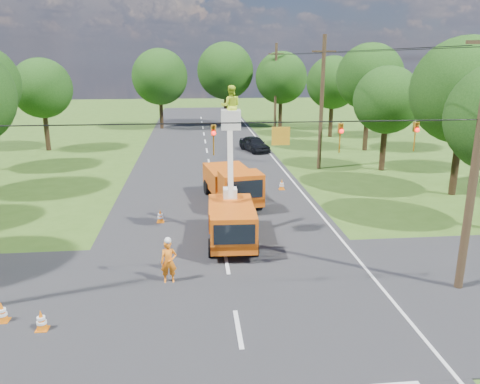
{
  "coord_description": "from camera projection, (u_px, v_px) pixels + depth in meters",
  "views": [
    {
      "loc": [
        -1.27,
        -12.98,
        8.29
      ],
      "look_at": [
        0.75,
        6.81,
        2.6
      ],
      "focal_mm": 35.0,
      "sensor_mm": 36.0,
      "label": 1
    }
  ],
  "objects": [
    {
      "name": "second_truck",
      "position": [
        232.0,
        183.0,
        27.56
      ],
      "size": [
        3.24,
        6.42,
        2.3
      ],
      "rotation": [
        0.0,
        0.0,
        0.16
      ],
      "color": "#C3470D",
      "rests_on": "ground"
    },
    {
      "name": "tree_far_c",
      "position": [
        281.0,
        78.0,
        56.16
      ],
      "size": [
        6.2,
        6.2,
        9.18
      ],
      "color": "#382616",
      "rests_on": "ground"
    },
    {
      "name": "tree_far_a",
      "position": [
        160.0,
        77.0,
        55.68
      ],
      "size": [
        6.6,
        6.6,
        9.5
      ],
      "color": "#382616",
      "rests_on": "ground"
    },
    {
      "name": "road_cross",
      "position": [
        233.0,
        299.0,
        16.73
      ],
      "size": [
        56.0,
        10.0,
        0.07
      ],
      "primitive_type": "cube",
      "color": "black",
      "rests_on": "ground"
    },
    {
      "name": "pole_right_mid",
      "position": [
        322.0,
        102.0,
        35.29
      ],
      "size": [
        1.8,
        0.3,
        10.0
      ],
      "color": "#4C3823",
      "rests_on": "ground"
    },
    {
      "name": "traffic_cone_2",
      "position": [
        236.0,
        229.0,
        22.6
      ],
      "size": [
        0.38,
        0.38,
        0.71
      ],
      "color": "orange",
      "rests_on": "ground"
    },
    {
      "name": "traffic_cone_4",
      "position": [
        41.0,
        320.0,
        14.7
      ],
      "size": [
        0.38,
        0.38,
        0.71
      ],
      "color": "orange",
      "rests_on": "ground"
    },
    {
      "name": "edge_line",
      "position": [
        287.0,
        175.0,
        34.5
      ],
      "size": [
        0.12,
        90.0,
        0.02
      ],
      "primitive_type": "cube",
      "color": "silver",
      "rests_on": "ground"
    },
    {
      "name": "tree_left_f",
      "position": [
        42.0,
        88.0,
        42.43
      ],
      "size": [
        5.4,
        5.4,
        8.4
      ],
      "color": "#382616",
      "rests_on": "ground"
    },
    {
      "name": "traffic_cone_3",
      "position": [
        245.0,
        206.0,
        26.1
      ],
      "size": [
        0.38,
        0.38,
        0.71
      ],
      "color": "orange",
      "rests_on": "ground"
    },
    {
      "name": "tree_right_e",
      "position": [
        333.0,
        83.0,
        49.96
      ],
      "size": [
        5.6,
        5.6,
        8.63
      ],
      "color": "#382616",
      "rests_on": "ground"
    },
    {
      "name": "traffic_cone_7",
      "position": [
        282.0,
        185.0,
        30.54
      ],
      "size": [
        0.38,
        0.38,
        0.71
      ],
      "color": "orange",
      "rests_on": "ground"
    },
    {
      "name": "pole_right_far",
      "position": [
        276.0,
        87.0,
        54.42
      ],
      "size": [
        1.8,
        0.3,
        10.0
      ],
      "color": "#4C3823",
      "rests_on": "ground"
    },
    {
      "name": "traffic_cone_5",
      "position": [
        2.0,
        312.0,
        15.17
      ],
      "size": [
        0.38,
        0.38,
        0.71
      ],
      "color": "orange",
      "rests_on": "ground"
    },
    {
      "name": "tree_far_b",
      "position": [
        225.0,
        71.0,
        58.2
      ],
      "size": [
        7.0,
        7.0,
        10.32
      ],
      "color": "#382616",
      "rests_on": "ground"
    },
    {
      "name": "signal_span",
      "position": [
        300.0,
        135.0,
        15.33
      ],
      "size": [
        18.0,
        0.29,
        1.07
      ],
      "color": "black",
      "rests_on": "ground"
    },
    {
      "name": "distant_car",
      "position": [
        254.0,
        144.0,
        43.16
      ],
      "size": [
        2.84,
        4.41,
        1.4
      ],
      "primitive_type": "imported",
      "rotation": [
        0.0,
        0.0,
        0.31
      ],
      "color": "black",
      "rests_on": "ground"
    },
    {
      "name": "bucket_truck",
      "position": [
        232.0,
        210.0,
        21.43
      ],
      "size": [
        2.34,
        5.47,
        7.18
      ],
      "rotation": [
        0.0,
        0.0,
        -0.04
      ],
      "color": "#C3470D",
      "rests_on": "ground"
    },
    {
      "name": "road_main",
      "position": [
        211.0,
        177.0,
        33.95
      ],
      "size": [
        12.0,
        100.0,
        0.06
      ],
      "primitive_type": "cube",
      "color": "black",
      "rests_on": "ground"
    },
    {
      "name": "tree_right_c",
      "position": [
        387.0,
        100.0,
        34.73
      ],
      "size": [
        5.0,
        5.0,
        7.83
      ],
      "color": "#382616",
      "rests_on": "ground"
    },
    {
      "name": "ground",
      "position": [
        211.0,
        177.0,
        33.95
      ],
      "size": [
        140.0,
        140.0,
        0.0
      ],
      "primitive_type": "plane",
      "color": "#355519",
      "rests_on": "ground"
    },
    {
      "name": "pole_right_near",
      "position": [
        477.0,
        154.0,
        16.16
      ],
      "size": [
        1.8,
        0.3,
        10.0
      ],
      "color": "#4C3823",
      "rests_on": "ground"
    },
    {
      "name": "traffic_cone_8",
      "position": [
        160.0,
        216.0,
        24.43
      ],
      "size": [
        0.38,
        0.38,
        0.71
      ],
      "color": "orange",
      "rests_on": "ground"
    },
    {
      "name": "tree_right_b",
      "position": [
        465.0,
        91.0,
        27.9
      ],
      "size": [
        6.4,
        6.4,
        9.65
      ],
      "color": "#382616",
      "rests_on": "ground"
    },
    {
      "name": "tree_right_d",
      "position": [
        370.0,
        77.0,
        42.16
      ],
      "size": [
        6.0,
        6.0,
        9.7
      ],
      "color": "#382616",
      "rests_on": "ground"
    },
    {
      "name": "ground_worker",
      "position": [
        169.0,
        262.0,
        17.74
      ],
      "size": [
        0.64,
        0.44,
        1.71
      ],
      "primitive_type": "imported",
      "rotation": [
        0.0,
        0.0,
        0.05
      ],
      "color": "orange",
      "rests_on": "ground"
    }
  ]
}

